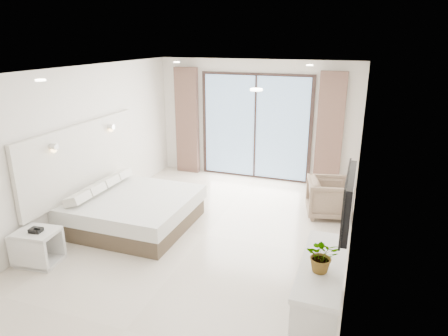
{
  "coord_description": "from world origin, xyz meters",
  "views": [
    {
      "loc": [
        2.3,
        -5.54,
        3.17
      ],
      "look_at": [
        0.19,
        0.4,
        1.08
      ],
      "focal_mm": 32.0,
      "sensor_mm": 36.0,
      "label": 1
    }
  ],
  "objects_px": {
    "bed": "(133,210)",
    "armchair": "(329,196)",
    "nightstand": "(38,247)",
    "console_desk": "(321,279)"
  },
  "relations": [
    {
      "from": "bed",
      "to": "nightstand",
      "type": "bearing_deg",
      "value": -112.36
    },
    {
      "from": "bed",
      "to": "armchair",
      "type": "bearing_deg",
      "value": 26.36
    },
    {
      "from": "bed",
      "to": "console_desk",
      "type": "relative_size",
      "value": 1.29
    },
    {
      "from": "nightstand",
      "to": "armchair",
      "type": "bearing_deg",
      "value": 32.73
    },
    {
      "from": "bed",
      "to": "console_desk",
      "type": "height_order",
      "value": "console_desk"
    },
    {
      "from": "nightstand",
      "to": "console_desk",
      "type": "xyz_separation_m",
      "value": [
        3.99,
        0.09,
        0.3
      ]
    },
    {
      "from": "bed",
      "to": "nightstand",
      "type": "distance_m",
      "value": 1.65
    },
    {
      "from": "nightstand",
      "to": "console_desk",
      "type": "height_order",
      "value": "console_desk"
    },
    {
      "from": "bed",
      "to": "nightstand",
      "type": "relative_size",
      "value": 3.19
    },
    {
      "from": "bed",
      "to": "armchair",
      "type": "distance_m",
      "value": 3.54
    }
  ]
}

